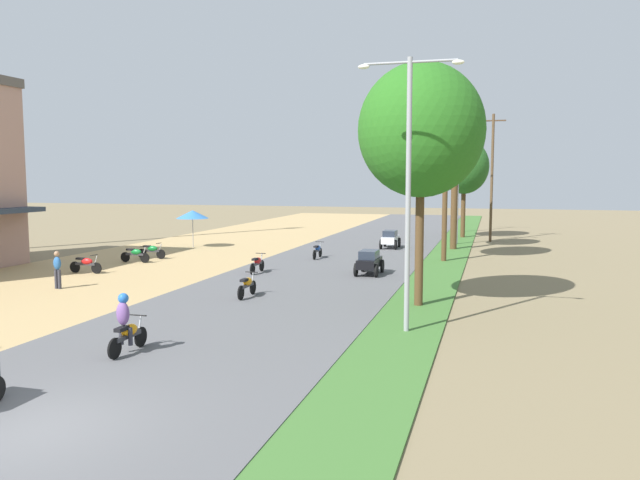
% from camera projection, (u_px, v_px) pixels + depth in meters
% --- Properties ---
extents(ground_plane, '(180.00, 180.00, 0.00)m').
position_uv_depth(ground_plane, '(28.00, 434.00, 11.60)').
color(ground_plane, '#7A6B4C').
extents(road_strip, '(9.00, 140.00, 0.08)m').
position_uv_depth(road_strip, '(28.00, 432.00, 11.60)').
color(road_strip, '#565659').
rests_on(road_strip, ground).
extents(median_strip, '(2.40, 140.00, 0.06)m').
position_uv_depth(median_strip, '(320.00, 471.00, 10.06)').
color(median_strip, '#3D6B2D').
rests_on(median_strip, ground).
extents(parked_motorbike_second, '(1.80, 0.54, 0.94)m').
position_uv_depth(parked_motorbike_second, '(86.00, 263.00, 30.64)').
color(parked_motorbike_second, black).
rests_on(parked_motorbike_second, dirt_shoulder).
extents(parked_motorbike_third, '(1.80, 0.54, 0.94)m').
position_uv_depth(parked_motorbike_third, '(135.00, 254.00, 34.52)').
color(parked_motorbike_third, black).
rests_on(parked_motorbike_third, dirt_shoulder).
extents(parked_motorbike_fourth, '(1.80, 0.54, 0.94)m').
position_uv_depth(parked_motorbike_fourth, '(152.00, 250.00, 36.18)').
color(parked_motorbike_fourth, black).
rests_on(parked_motorbike_fourth, dirt_shoulder).
extents(vendor_umbrella, '(2.20, 2.20, 2.52)m').
position_uv_depth(vendor_umbrella, '(193.00, 214.00, 41.90)').
color(vendor_umbrella, '#99999E').
rests_on(vendor_umbrella, dirt_shoulder).
extents(pedestrian_on_shoulder, '(0.38, 0.27, 1.62)m').
position_uv_depth(pedestrian_on_shoulder, '(57.00, 268.00, 26.32)').
color(pedestrian_on_shoulder, '#33333D').
rests_on(pedestrian_on_shoulder, dirt_shoulder).
extents(median_tree_nearest, '(4.59, 4.59, 8.88)m').
position_uv_depth(median_tree_nearest, '(421.00, 131.00, 22.39)').
color(median_tree_nearest, '#4C351E').
rests_on(median_tree_nearest, median_strip).
extents(median_tree_second, '(3.82, 3.82, 9.76)m').
position_uv_depth(median_tree_second, '(446.00, 128.00, 34.54)').
color(median_tree_second, '#4C351E').
rests_on(median_tree_second, median_strip).
extents(median_tree_third, '(3.31, 3.31, 9.20)m').
position_uv_depth(median_tree_third, '(456.00, 141.00, 40.47)').
color(median_tree_third, '#4C351E').
rests_on(median_tree_third, median_strip).
extents(median_tree_fourth, '(3.86, 3.86, 7.77)m').
position_uv_depth(median_tree_fourth, '(464.00, 167.00, 48.76)').
color(median_tree_fourth, '#4C351E').
rests_on(median_tree_fourth, median_strip).
extents(streetlamp_near, '(3.16, 0.20, 8.28)m').
position_uv_depth(streetlamp_near, '(408.00, 177.00, 18.67)').
color(streetlamp_near, gray).
rests_on(streetlamp_near, median_strip).
extents(streetlamp_mid, '(3.16, 0.20, 8.18)m').
position_uv_depth(streetlamp_mid, '(458.00, 178.00, 43.80)').
color(streetlamp_mid, gray).
rests_on(streetlamp_mid, median_strip).
extents(streetlamp_far, '(3.16, 0.20, 8.09)m').
position_uv_depth(streetlamp_far, '(465.00, 179.00, 53.96)').
color(streetlamp_far, gray).
rests_on(streetlamp_far, median_strip).
extents(utility_pole_near, '(1.80, 0.20, 9.47)m').
position_uv_depth(utility_pole_near, '(492.00, 176.00, 45.98)').
color(utility_pole_near, brown).
rests_on(utility_pole_near, ground).
extents(car_sedan_black, '(1.10, 2.26, 1.19)m').
position_uv_depth(car_sedan_black, '(369.00, 261.00, 30.13)').
color(car_sedan_black, black).
rests_on(car_sedan_black, road_strip).
extents(car_sedan_white, '(1.10, 2.26, 1.19)m').
position_uv_depth(car_sedan_white, '(390.00, 238.00, 41.43)').
color(car_sedan_white, silver).
rests_on(car_sedan_white, road_strip).
extents(motorbike_ahead_second, '(0.54, 1.80, 1.66)m').
position_uv_depth(motorbike_ahead_second, '(126.00, 325.00, 16.55)').
color(motorbike_ahead_second, black).
rests_on(motorbike_ahead_second, road_strip).
extents(motorbike_ahead_third, '(0.54, 1.80, 0.94)m').
position_uv_depth(motorbike_ahead_third, '(247.00, 285.00, 24.46)').
color(motorbike_ahead_third, black).
rests_on(motorbike_ahead_third, road_strip).
extents(motorbike_ahead_fourth, '(0.54, 1.80, 0.94)m').
position_uv_depth(motorbike_ahead_fourth, '(257.00, 263.00, 30.65)').
color(motorbike_ahead_fourth, black).
rests_on(motorbike_ahead_fourth, road_strip).
extents(motorbike_ahead_fifth, '(0.54, 1.80, 0.94)m').
position_uv_depth(motorbike_ahead_fifth, '(318.00, 250.00, 36.20)').
color(motorbike_ahead_fifth, black).
rests_on(motorbike_ahead_fifth, road_strip).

